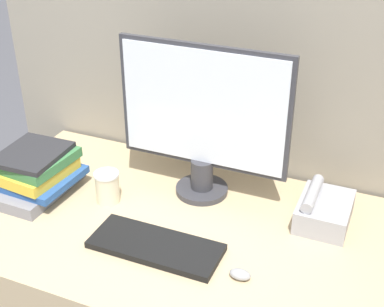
% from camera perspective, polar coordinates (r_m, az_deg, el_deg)
% --- Properties ---
extents(cubicle_panel_rear, '(1.94, 0.04, 1.52)m').
position_cam_1_polar(cubicle_panel_rear, '(1.99, 5.33, -0.38)').
color(cubicle_panel_rear, gray).
rests_on(cubicle_panel_rear, ground_plane).
extents(monitor, '(0.57, 0.18, 0.52)m').
position_cam_1_polar(monitor, '(1.70, 1.16, 3.37)').
color(monitor, '#333338').
rests_on(monitor, desk).
extents(keyboard, '(0.39, 0.16, 0.02)m').
position_cam_1_polar(keyboard, '(1.58, -3.89, -9.82)').
color(keyboard, black).
rests_on(keyboard, desk).
extents(mouse, '(0.06, 0.04, 0.03)m').
position_cam_1_polar(mouse, '(1.49, 5.16, -12.71)').
color(mouse, gray).
rests_on(mouse, desk).
extents(coffee_cup, '(0.08, 0.08, 0.11)m').
position_cam_1_polar(coffee_cup, '(1.78, -9.02, -3.55)').
color(coffee_cup, beige).
rests_on(coffee_cup, desk).
extents(book_stack, '(0.26, 0.30, 0.16)m').
position_cam_1_polar(book_stack, '(1.87, -16.32, -1.93)').
color(book_stack, slate).
rests_on(book_stack, desk).
extents(desk_telephone, '(0.16, 0.21, 0.11)m').
position_cam_1_polar(desk_telephone, '(1.71, 13.84, -5.88)').
color(desk_telephone, '#99999E').
rests_on(desk_telephone, desk).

